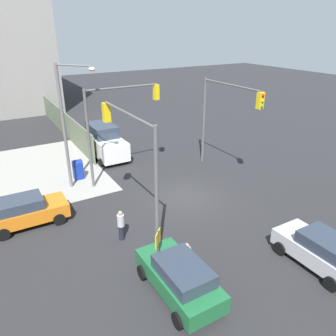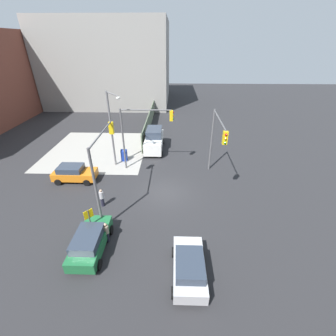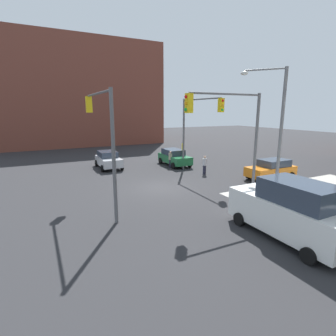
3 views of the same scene
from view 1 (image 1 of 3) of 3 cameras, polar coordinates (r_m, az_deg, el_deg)
The scene contains 15 objects.
ground_plane at distance 20.74m, azimuth 3.14°, elevation -5.19°, with size 120.00×120.00×0.00m, color #28282B.
sidewalk_corner at distance 26.10m, azimuth -25.39°, elevation -1.30°, with size 12.00×12.00×0.01m, color #9E9B93.
construction_fence at distance 34.84m, azimuth -18.03°, elevation 7.82°, with size 19.80×0.12×2.40m, color #607056.
traffic_signal_nw_corner at distance 14.96m, azimuth -6.08°, elevation 2.61°, with size 5.72×0.36×6.50m.
traffic_signal_se_corner at distance 23.32m, azimuth 9.73°, elevation 10.05°, with size 5.88×0.36×6.50m.
traffic_signal_ne_corner at distance 21.71m, azimuth -8.87°, elevation 9.01°, with size 0.36×5.26×6.50m.
street_lamp_corner at distance 21.19m, azimuth -17.07°, elevation 8.14°, with size 2.24×1.80×8.00m.
warning_sign_two_way at distance 13.80m, azimuth -1.74°, elevation -13.54°, with size 0.48×0.48×2.40m.
mailbox_blue at distance 23.76m, azimuth -15.42°, elevation -0.12°, with size 0.56×0.64×1.43m.
hatchback_orange at distance 19.27m, azimuth -23.48°, elevation -6.84°, with size 2.02×4.07×1.62m.
coupe_silver at distance 16.41m, azimuth 25.06°, elevation -12.77°, with size 3.94×2.02×1.62m.
coupe_green at distance 13.62m, azimuth 2.03°, elevation -18.45°, with size 4.23×2.02×1.62m.
van_white_delivery at distance 27.34m, azimuth -11.00°, elevation 4.58°, with size 5.40×2.32×2.62m.
pedestrian_crossing at distance 14.49m, azimuth 3.22°, elevation -15.50°, with size 0.36×0.36×1.62m.
pedestrian_waiting at distance 16.70m, azimuth -8.19°, elevation -9.77°, with size 0.36×0.36×1.64m.
Camera 1 is at (-15.10, 10.16, 9.95)m, focal length 35.00 mm.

